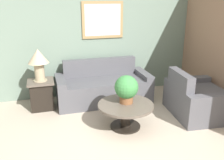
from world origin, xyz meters
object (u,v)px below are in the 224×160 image
object	(u,v)px
side_table	(42,94)
table_lamp	(38,60)
coffee_table	(126,110)
armchair	(197,100)
couch_main	(103,88)
potted_plant_on_table	(126,88)

from	to	relation	value
side_table	table_lamp	world-z (taller)	table_lamp
table_lamp	coffee_table	bearing A→B (deg)	-41.33
armchair	table_lamp	distance (m)	3.15
couch_main	table_lamp	xyz separation A→B (m)	(-1.29, -0.02, 0.71)
couch_main	side_table	distance (m)	1.29
couch_main	armchair	size ratio (longest dim) A/B	1.62
couch_main	table_lamp	size ratio (longest dim) A/B	3.11
coffee_table	potted_plant_on_table	xyz separation A→B (m)	(0.03, 0.06, 0.38)
armchair	coffee_table	world-z (taller)	armchair
coffee_table	table_lamp	xyz separation A→B (m)	(-1.38, 1.21, 0.69)
couch_main	armchair	distance (m)	1.94
armchair	side_table	size ratio (longest dim) A/B	2.09
potted_plant_on_table	table_lamp	bearing A→B (deg)	140.65
couch_main	coffee_table	world-z (taller)	couch_main
potted_plant_on_table	side_table	bearing A→B (deg)	140.65
side_table	table_lamp	size ratio (longest dim) A/B	0.92
armchair	side_table	bearing A→B (deg)	73.70
coffee_table	table_lamp	distance (m)	1.96
side_table	armchair	bearing A→B (deg)	-21.39
potted_plant_on_table	coffee_table	bearing A→B (deg)	-115.48
couch_main	table_lamp	bearing A→B (deg)	-178.89
armchair	table_lamp	world-z (taller)	table_lamp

